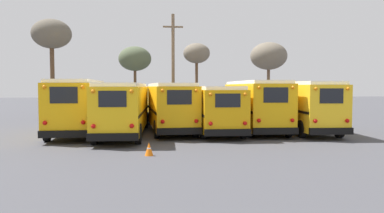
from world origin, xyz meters
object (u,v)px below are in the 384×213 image
at_px(school_bus_2, 169,105).
at_px(bare_tree_1, 135,59).
at_px(utility_pole, 173,65).
at_px(bare_tree_2, 197,54).
at_px(bare_tree_0, 269,56).
at_px(school_bus_1, 124,107).
at_px(school_bus_0, 79,105).
at_px(bare_tree_3, 52,35).
at_px(school_bus_5, 299,104).
at_px(traffic_cone, 149,149).
at_px(school_bus_3, 213,107).
at_px(school_bus_4, 255,104).

distance_m(school_bus_2, bare_tree_1, 15.81).
bearing_deg(bare_tree_1, school_bus_2, -79.91).
xyz_separation_m(utility_pole, bare_tree_1, (-3.56, 6.21, 0.96)).
relative_size(school_bus_2, bare_tree_2, 1.34).
bearing_deg(bare_tree_0, school_bus_1, -129.62).
xyz_separation_m(school_bus_0, bare_tree_3, (-4.49, 12.19, 5.87)).
relative_size(school_bus_0, school_bus_5, 0.95).
bearing_deg(bare_tree_1, school_bus_0, -100.81).
xyz_separation_m(school_bus_5, utility_pole, (-7.66, 9.83, 3.09)).
relative_size(school_bus_2, utility_pole, 1.07).
relative_size(school_bus_2, traffic_cone, 17.58).
xyz_separation_m(school_bus_3, bare_tree_1, (-5.52, 15.43, 4.20)).
height_order(school_bus_1, school_bus_2, school_bus_2).
bearing_deg(bare_tree_0, school_bus_5, -102.16).
distance_m(school_bus_1, school_bus_5, 11.42).
height_order(school_bus_0, traffic_cone, school_bus_0).
xyz_separation_m(utility_pole, traffic_cone, (-2.31, -17.77, -4.56)).
height_order(school_bus_0, school_bus_3, school_bus_0).
distance_m(school_bus_1, bare_tree_0, 24.22).
distance_m(school_bus_2, traffic_cone, 9.17).
relative_size(school_bus_3, bare_tree_1, 1.48).
height_order(bare_tree_2, traffic_cone, bare_tree_2).
distance_m(utility_pole, bare_tree_3, 11.71).
relative_size(school_bus_1, school_bus_4, 1.08).
bearing_deg(school_bus_4, bare_tree_2, 97.42).
bearing_deg(bare_tree_0, school_bus_0, -136.20).
relative_size(utility_pole, bare_tree_1, 1.31).
bearing_deg(bare_tree_0, traffic_cone, -118.37).
bearing_deg(traffic_cone, school_bus_0, 117.63).
distance_m(school_bus_4, bare_tree_2, 15.63).
bearing_deg(bare_tree_3, school_bus_2, -48.25).
bearing_deg(utility_pole, school_bus_4, -62.65).
distance_m(school_bus_4, bare_tree_0, 18.77).
bearing_deg(bare_tree_0, utility_pole, -146.16).
distance_m(school_bus_0, school_bus_3, 8.55).
bearing_deg(school_bus_1, bare_tree_2, 67.77).
relative_size(school_bus_3, utility_pole, 1.13).
xyz_separation_m(school_bus_0, bare_tree_0, (18.00, 17.27, 4.55)).
bearing_deg(school_bus_1, traffic_cone, -78.68).
xyz_separation_m(school_bus_3, bare_tree_2, (0.92, 14.75, 4.72)).
xyz_separation_m(school_bus_2, school_bus_4, (5.69, -0.47, 0.07)).
bearing_deg(school_bus_3, bare_tree_0, 60.73).
xyz_separation_m(school_bus_4, bare_tree_0, (6.61, 16.95, 4.58)).
xyz_separation_m(school_bus_5, traffic_cone, (-9.97, -7.94, -1.48)).
bearing_deg(bare_tree_1, school_bus_5, -55.03).
bearing_deg(school_bus_0, school_bus_4, 1.57).
bearing_deg(bare_tree_0, school_bus_3, -119.27).
bearing_deg(traffic_cone, school_bus_5, 38.56).
bearing_deg(bare_tree_2, bare_tree_3, -168.06).
height_order(bare_tree_0, bare_tree_3, bare_tree_3).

